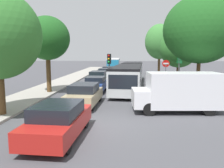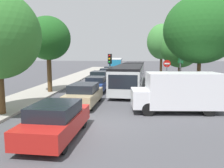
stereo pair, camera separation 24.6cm
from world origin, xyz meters
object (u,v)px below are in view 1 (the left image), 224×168
at_px(queued_car_red, 59,121).
at_px(no_entry_sign, 166,70).
at_px(queued_car_tan, 85,94).
at_px(tree_left_mid, 48,40).
at_px(queued_car_white, 105,73).
at_px(white_van, 179,91).
at_px(city_bus_rear, 114,63).
at_px(tree_right_far, 160,42).
at_px(articulated_bus, 130,74).
at_px(traffic_light, 109,64).
at_px(queued_car_green, 98,78).
at_px(queued_car_graphite, 109,71).
at_px(tree_right_near, 200,32).
at_px(tree_right_mid, 180,49).
at_px(queued_car_blue, 96,84).
at_px(direction_sign_post, 179,62).

bearing_deg(queued_car_red, no_entry_sign, -23.51).
distance_m(queued_car_tan, tree_left_mid, 6.95).
relative_size(queued_car_white, white_van, 0.83).
distance_m(city_bus_rear, tree_left_mid, 32.52).
relative_size(queued_car_tan, tree_right_far, 0.52).
relative_size(articulated_bus, tree_left_mid, 2.43).
bearing_deg(no_entry_sign, traffic_light, -73.38).
relative_size(queued_car_green, queued_car_graphite, 1.03).
distance_m(queued_car_tan, tree_right_near, 9.08).
bearing_deg(tree_right_mid, tree_left_mid, -153.62).
relative_size(white_van, traffic_light, 1.51).
relative_size(queued_car_red, tree_left_mid, 0.65).
bearing_deg(queued_car_tan, queued_car_green, 5.09).
relative_size(queued_car_blue, traffic_light, 1.18).
height_order(queued_car_white, queued_car_graphite, queued_car_white).
height_order(articulated_bus, queued_car_graphite, articulated_bus).
bearing_deg(tree_right_mid, queued_car_green, -179.65).
bearing_deg(tree_right_far, white_van, -95.43).
bearing_deg(queued_car_graphite, white_van, -162.18).
xyz_separation_m(queued_car_tan, direction_sign_post, (7.99, 8.24, 1.83)).
distance_m(queued_car_white, tree_left_mid, 12.91).
bearing_deg(tree_left_mid, city_bus_rear, 83.43).
bearing_deg(tree_right_near, white_van, -122.38).
bearing_deg(city_bus_rear, tree_left_mid, 172.75).
xyz_separation_m(queued_car_blue, white_van, (5.82, -6.55, 0.55)).
bearing_deg(tree_right_near, queued_car_blue, 156.38).
bearing_deg(queued_car_white, white_van, -158.11).
bearing_deg(tree_left_mid, queued_car_blue, 15.28).
relative_size(white_van, tree_right_near, 0.69).
relative_size(traffic_light, no_entry_sign, 1.21).
relative_size(queued_car_red, traffic_light, 1.25).
relative_size(queued_car_blue, tree_right_mid, 0.65).
relative_size(city_bus_rear, tree_right_far, 1.38).
height_order(queued_car_red, queued_car_graphite, queued_car_red).
bearing_deg(queued_car_green, tree_right_far, -32.85).
bearing_deg(direction_sign_post, tree_right_far, -96.88).
bearing_deg(queued_car_red, tree_right_near, -42.70).
height_order(city_bus_rear, traffic_light, traffic_light).
relative_size(queued_car_white, tree_right_far, 0.52).
distance_m(queued_car_white, traffic_light, 10.39).
relative_size(tree_right_near, tree_right_far, 0.90).
height_order(traffic_light, tree_right_near, tree_right_near).
distance_m(queued_car_blue, queued_car_white, 10.68).
bearing_deg(direction_sign_post, no_entry_sign, 21.13).
relative_size(no_entry_sign, direction_sign_post, 0.78).
bearing_deg(tree_right_near, traffic_light, 149.37).
bearing_deg(queued_car_tan, city_bus_rear, 3.02).
bearing_deg(queued_car_graphite, traffic_light, -172.37).
distance_m(white_van, traffic_light, 8.57).
distance_m(queued_car_blue, tree_left_mid, 5.61).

